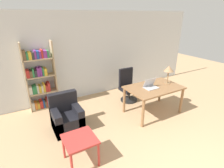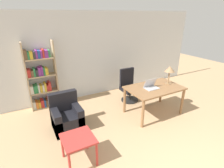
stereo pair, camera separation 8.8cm
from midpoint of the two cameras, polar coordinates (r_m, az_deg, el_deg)
The scene contains 8 objects.
wall_back at distance 5.78m, azimuth -5.28°, elevation 9.36°, with size 8.00×0.06×2.70m.
desk at distance 4.84m, azimuth 14.11°, elevation -2.14°, with size 1.47×0.94×0.78m.
laptop at distance 4.71m, azimuth 13.15°, elevation -0.69°, with size 0.36×0.26×0.25m.
table_lamp at distance 5.02m, azimuth 18.79°, elevation 4.44°, with size 0.27×0.27×0.51m.
office_chair at distance 5.57m, azimuth 5.94°, elevation -0.95°, with size 0.53×0.53×1.02m.
side_table_blue at distance 3.37m, azimuth -10.15°, elevation -18.04°, with size 0.57×0.57×0.54m.
armchair at distance 4.38m, azimuth -13.99°, elevation -10.50°, with size 0.67×0.65×0.88m.
bookshelf at distance 5.31m, azimuth -21.82°, elevation 1.43°, with size 0.80×0.28×1.94m.
Camera 2 is at (-2.18, -0.68, 2.59)m, focal length 28.00 mm.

